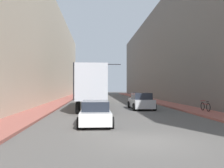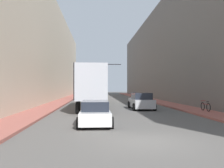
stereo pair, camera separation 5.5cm
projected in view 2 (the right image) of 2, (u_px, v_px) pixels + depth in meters
ground_plane at (147, 142)px, 10.08m from camera, size 200.00×200.00×0.00m
sidewalk_right at (151, 100)px, 40.48m from camera, size 2.47×80.00×0.15m
sidewalk_left at (64, 100)px, 39.54m from camera, size 2.47×80.00×0.15m
building_right at (176, 52)px, 40.86m from camera, size 6.00×80.00×15.89m
building_left at (37, 51)px, 39.34m from camera, size 6.00×80.00×15.86m
semi_truck at (92, 86)px, 26.35m from camera, size 2.58×14.64×4.10m
sedan_car at (95, 113)px, 14.66m from camera, size 1.95×4.40×1.40m
suv_car at (141, 101)px, 24.78m from camera, size 2.16×4.71×1.63m
traffic_signal_gantry at (86, 74)px, 41.25m from camera, size 7.91×0.35×6.25m
parked_bicycle at (206, 107)px, 21.32m from camera, size 0.44×1.82×0.86m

